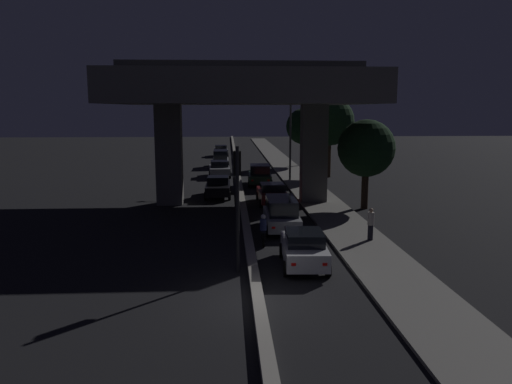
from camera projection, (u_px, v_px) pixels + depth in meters
name	position (u px, v px, depth m)	size (l,w,h in m)	color
ground_plane	(258.00, 302.00, 16.97)	(200.00, 200.00, 0.00)	black
median_divider	(237.00, 171.00, 51.41)	(0.40, 126.00, 0.28)	gray
sidewalk_right	(300.00, 181.00, 44.84)	(2.98, 126.00, 0.13)	slate
elevated_overpass	(242.00, 94.00, 33.40)	(16.70, 13.30, 9.64)	#5B5956
traffic_light_left_of_median	(237.00, 187.00, 19.53)	(0.30, 0.49, 5.06)	black
street_lamp	(287.00, 126.00, 44.24)	(2.43, 0.32, 8.34)	#2D2D30
car_white_lead	(304.00, 248.00, 20.62)	(2.00, 4.04, 1.54)	silver
car_silver_second	(281.00, 213.00, 26.83)	(1.90, 4.26, 1.75)	gray
car_dark_red_third	(272.00, 193.00, 34.26)	(2.04, 4.28, 1.44)	#591414
car_dark_green_fourth	(260.00, 175.00, 42.69)	(2.15, 4.12, 1.75)	black
car_black_lead_oncoming	(218.00, 187.00, 36.97)	(1.94, 4.25, 1.52)	black
car_silver_second_oncoming	(219.00, 169.00, 47.90)	(2.21, 4.31, 1.52)	gray
car_white_third_oncoming	(221.00, 158.00, 55.75)	(1.91, 4.53, 1.90)	silver
car_silver_fourth_oncoming	(221.00, 151.00, 68.27)	(2.08, 4.00, 1.50)	gray
motorcycle_black_filtering_near	(263.00, 231.00, 24.08)	(0.34, 1.79, 1.47)	black
pedestrian_on_sidewalk	(371.00, 224.00, 24.32)	(0.31, 0.31, 1.59)	black
roadside_tree_kerbside_near	(366.00, 149.00, 32.07)	(3.70, 3.70, 5.82)	#2D2116
roadside_tree_kerbside_mid	(330.00, 121.00, 46.74)	(4.55, 4.55, 7.58)	#38281C
roadside_tree_kerbside_far	(304.00, 126.00, 56.06)	(4.05, 4.05, 6.53)	#38281C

